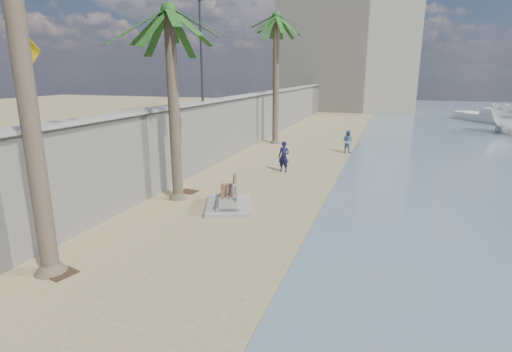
# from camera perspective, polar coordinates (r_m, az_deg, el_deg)

# --- Properties ---
(ground_plane) EXTENTS (140.00, 140.00, 0.00)m
(ground_plane) POSITION_cam_1_polar(r_m,az_deg,el_deg) (9.65, -11.02, -17.28)
(ground_plane) COLOR #93835A
(seawall) EXTENTS (0.45, 70.00, 3.50)m
(seawall) POSITION_cam_1_polar(r_m,az_deg,el_deg) (28.84, -0.61, 7.97)
(seawall) COLOR gray
(seawall) RESTS_ON ground_plane
(wall_cap) EXTENTS (0.80, 70.00, 0.12)m
(wall_cap) POSITION_cam_1_polar(r_m,az_deg,el_deg) (28.69, -0.62, 11.54)
(wall_cap) COLOR gray
(wall_cap) RESTS_ON seawall
(end_building) EXTENTS (18.00, 12.00, 14.00)m
(end_building) POSITION_cam_1_polar(r_m,az_deg,el_deg) (59.41, 13.11, 16.05)
(end_building) COLOR #B7AA93
(end_building) RESTS_ON ground_plane
(bench_far) EXTENTS (2.50, 2.96, 1.05)m
(bench_far) POSITION_cam_1_polar(r_m,az_deg,el_deg) (15.43, -3.94, -2.79)
(bench_far) COLOR gray
(bench_far) RESTS_ON ground_plane
(palm_mid) EXTENTS (5.00, 5.00, 8.18)m
(palm_mid) POSITION_cam_1_polar(r_m,az_deg,el_deg) (16.22, -12.34, 21.78)
(palm_mid) COLOR brown
(palm_mid) RESTS_ON ground_plane
(palm_back) EXTENTS (5.00, 5.00, 9.72)m
(palm_back) POSITION_cam_1_polar(r_m,az_deg,el_deg) (29.41, 2.97, 21.57)
(palm_back) COLOR brown
(palm_back) RESTS_ON ground_plane
(pedestrian_sign) EXTENTS (0.78, 0.07, 2.40)m
(pedestrian_sign) POSITION_cam_1_polar(r_m,az_deg,el_deg) (12.59, -29.43, 13.24)
(pedestrian_sign) COLOR #2D2D33
(pedestrian_sign) RESTS_ON wall_cap
(streetlight) EXTENTS (0.28, 0.28, 5.12)m
(streetlight) POSITION_cam_1_polar(r_m,az_deg,el_deg) (21.28, -7.88, 18.72)
(streetlight) COLOR #2D2D33
(streetlight) RESTS_ON wall_cap
(person_a) EXTENTS (0.72, 0.53, 1.85)m
(person_a) POSITION_cam_1_polar(r_m,az_deg,el_deg) (20.82, 4.00, 3.09)
(person_a) COLOR #141438
(person_a) RESTS_ON ground_plane
(person_b) EXTENTS (0.98, 0.89, 1.66)m
(person_b) POSITION_cam_1_polar(r_m,az_deg,el_deg) (26.58, 12.96, 5.04)
(person_b) COLOR teal
(person_b) RESTS_ON ground_plane
(yacht_far) EXTENTS (6.74, 8.96, 1.50)m
(yacht_far) POSITION_cam_1_polar(r_m,az_deg,el_deg) (48.86, 30.59, 7.02)
(yacht_far) COLOR silver
(yacht_far) RESTS_ON bay_water
(debris_b) EXTENTS (0.68, 0.78, 0.03)m
(debris_b) POSITION_cam_1_polar(r_m,az_deg,el_deg) (11.71, -25.91, -12.47)
(debris_b) COLOR #382616
(debris_b) RESTS_ON ground_plane
(debris_c) EXTENTS (0.83, 0.71, 0.03)m
(debris_c) POSITION_cam_1_polar(r_m,az_deg,el_deg) (17.69, -9.63, -2.19)
(debris_c) COLOR #382616
(debris_c) RESTS_ON ground_plane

